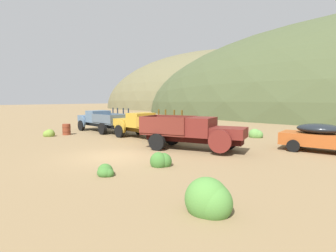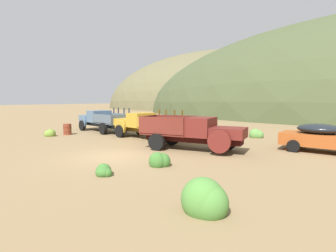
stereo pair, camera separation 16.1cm
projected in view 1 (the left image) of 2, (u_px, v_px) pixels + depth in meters
ground_plane at (114, 156)px, 13.37m from camera, size 300.00×300.00×0.00m
hill_center at (213, 108)px, 88.87m from camera, size 81.93×58.16×37.50m
truck_chalk_blue at (99, 120)px, 24.03m from camera, size 6.54×3.16×2.16m
truck_mustard at (142, 125)px, 19.77m from camera, size 6.18×2.96×2.16m
truck_oxblood at (198, 132)px, 14.90m from camera, size 6.13×3.00×1.91m
car_oxide_orange at (327, 138)px, 14.35m from camera, size 4.65×2.21×1.57m
oil_drum_spare at (67, 129)px, 21.60m from camera, size 0.68×0.68×0.90m
bush_between_trucks at (161, 161)px, 11.40m from camera, size 0.89×0.88×0.80m
bush_back_edge at (209, 201)px, 6.70m from camera, size 1.26×1.06×1.17m
bush_front_right at (121, 124)px, 27.72m from camera, size 1.15×1.30×1.07m
bush_near_barrel at (106, 172)px, 10.02m from camera, size 0.78×0.67×0.55m
bush_lone_scrub at (256, 135)px, 20.14m from camera, size 1.10×1.13×0.87m
bush_front_left at (49, 134)px, 20.66m from camera, size 0.90×0.81×0.74m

